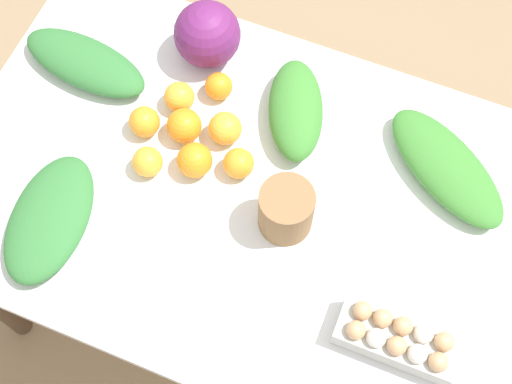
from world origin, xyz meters
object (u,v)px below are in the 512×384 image
(egg_carton, at_px, (397,339))
(orange_6, at_px, (239,163))
(greens_bunch_beet_tops, at_px, (85,63))
(orange_0, at_px, (184,126))
(greens_bunch_chard, at_px, (50,218))
(paper_bag, at_px, (286,210))
(greens_bunch_kale, at_px, (296,110))
(greens_bunch_scallion, at_px, (446,167))
(orange_5, at_px, (144,122))
(orange_7, at_px, (195,160))
(orange_3, at_px, (219,86))
(orange_1, at_px, (148,162))
(orange_4, at_px, (179,97))
(cabbage_purple, at_px, (207,34))
(orange_2, at_px, (225,128))

(egg_carton, bearing_deg, orange_6, 150.77)
(greens_bunch_beet_tops, bearing_deg, orange_0, -13.63)
(egg_carton, bearing_deg, greens_bunch_chard, -178.18)
(paper_bag, distance_m, greens_bunch_kale, 0.26)
(greens_bunch_scallion, xyz_separation_m, orange_0, (-0.59, -0.13, 0.01))
(greens_bunch_chard, height_order, greens_bunch_kale, greens_bunch_kale)
(greens_bunch_kale, height_order, orange_5, greens_bunch_kale)
(greens_bunch_kale, height_order, orange_6, greens_bunch_kale)
(egg_carton, distance_m, greens_bunch_chard, 0.78)
(greens_bunch_kale, height_order, orange_7, greens_bunch_kale)
(orange_3, height_order, orange_5, orange_5)
(greens_bunch_scallion, distance_m, greens_bunch_chard, 0.88)
(paper_bag, height_order, greens_bunch_kale, paper_bag)
(greens_bunch_scallion, distance_m, orange_1, 0.67)
(orange_0, bearing_deg, orange_4, 122.96)
(paper_bag, distance_m, greens_bunch_beet_tops, 0.62)
(orange_0, distance_m, orange_5, 0.09)
(paper_bag, bearing_deg, cabbage_purple, 134.12)
(greens_bunch_chard, bearing_deg, orange_4, 71.04)
(orange_0, height_order, orange_6, orange_0)
(orange_0, bearing_deg, orange_1, -109.42)
(orange_2, bearing_deg, orange_6, -48.04)
(greens_bunch_kale, height_order, orange_4, greens_bunch_kale)
(orange_6, distance_m, orange_7, 0.10)
(greens_bunch_chard, distance_m, orange_3, 0.49)
(orange_4, bearing_deg, greens_bunch_beet_tops, 179.27)
(greens_bunch_beet_tops, bearing_deg, orange_1, -35.82)
(greens_bunch_beet_tops, distance_m, orange_6, 0.46)
(orange_3, bearing_deg, orange_5, -127.64)
(orange_1, xyz_separation_m, orange_6, (0.19, 0.07, 0.00))
(orange_3, bearing_deg, greens_bunch_scallion, -0.43)
(paper_bag, height_order, orange_1, paper_bag)
(orange_2, xyz_separation_m, orange_6, (0.06, -0.07, -0.00))
(orange_1, relative_size, orange_7, 0.86)
(cabbage_purple, bearing_deg, greens_bunch_scallion, -9.07)
(orange_5, height_order, orange_6, orange_5)
(orange_3, bearing_deg, egg_carton, -36.19)
(egg_carton, relative_size, greens_bunch_kale, 0.93)
(orange_6, bearing_deg, paper_bag, -28.49)
(greens_bunch_chard, relative_size, orange_4, 4.29)
(paper_bag, bearing_deg, egg_carton, -28.93)
(cabbage_purple, distance_m, orange_4, 0.17)
(paper_bag, relative_size, orange_3, 1.96)
(orange_4, bearing_deg, egg_carton, -28.82)
(orange_5, bearing_deg, paper_bag, -13.75)
(egg_carton, height_order, orange_3, egg_carton)
(cabbage_purple, relative_size, greens_bunch_beet_tops, 0.49)
(orange_0, xyz_separation_m, orange_6, (0.15, -0.04, -0.01))
(orange_4, bearing_deg, paper_bag, -28.71)
(cabbage_purple, relative_size, orange_2, 2.06)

